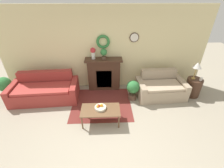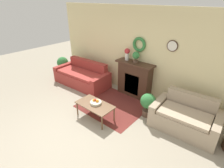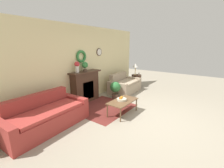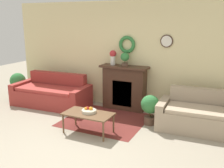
% 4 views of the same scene
% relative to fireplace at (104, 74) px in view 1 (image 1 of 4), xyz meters
% --- Properties ---
extents(ground_plane, '(16.00, 16.00, 0.00)m').
position_rel_fireplace_xyz_m(ground_plane, '(0.02, -2.57, -0.57)').
color(ground_plane, '#9E937F').
extents(floor_rug, '(1.80, 1.63, 0.01)m').
position_rel_fireplace_xyz_m(floor_rug, '(-0.08, -0.92, -0.56)').
color(floor_rug, maroon).
rests_on(floor_rug, ground_plane).
extents(wall_back, '(6.80, 0.15, 2.70)m').
position_rel_fireplace_xyz_m(wall_back, '(0.02, 0.21, 0.79)').
color(wall_back, beige).
rests_on(wall_back, ground_plane).
extents(fireplace, '(1.22, 0.41, 1.12)m').
position_rel_fireplace_xyz_m(fireplace, '(0.00, 0.00, 0.00)').
color(fireplace, '#42281C').
rests_on(fireplace, ground_plane).
extents(couch_left, '(2.09, 1.03, 0.83)m').
position_rel_fireplace_xyz_m(couch_left, '(-1.88, -0.55, -0.27)').
color(couch_left, '#9E332D').
rests_on(couch_left, ground_plane).
extents(loveseat_right, '(1.56, 0.98, 0.81)m').
position_rel_fireplace_xyz_m(loveseat_right, '(1.84, -0.53, -0.27)').
color(loveseat_right, tan).
rests_on(loveseat_right, ground_plane).
extents(coffee_table, '(1.00, 0.53, 0.42)m').
position_rel_fireplace_xyz_m(coffee_table, '(-0.08, -1.67, -0.19)').
color(coffee_table, brown).
rests_on(coffee_table, ground_plane).
extents(fruit_bowl, '(0.29, 0.29, 0.12)m').
position_rel_fireplace_xyz_m(fruit_bowl, '(-0.09, -1.63, -0.11)').
color(fruit_bowl, beige).
rests_on(fruit_bowl, coffee_table).
extents(side_table_by_loveseat, '(0.48, 0.48, 0.61)m').
position_rel_fireplace_xyz_m(side_table_by_loveseat, '(2.93, -0.55, -0.26)').
color(side_table_by_loveseat, '#42281C').
rests_on(side_table_by_loveseat, ground_plane).
extents(table_lamp, '(0.27, 0.27, 0.55)m').
position_rel_fireplace_xyz_m(table_lamp, '(2.87, -0.51, 0.49)').
color(table_lamp, '#B28E42').
rests_on(table_lamp, side_table_by_loveseat).
extents(mug, '(0.08, 0.08, 0.10)m').
position_rel_fireplace_xyz_m(mug, '(3.03, -0.64, 0.09)').
color(mug, silver).
rests_on(mug, side_table_by_loveseat).
extents(vase_on_mantel_left, '(0.17, 0.17, 0.37)m').
position_rel_fireplace_xyz_m(vase_on_mantel_left, '(-0.33, 0.01, 0.77)').
color(vase_on_mantel_left, silver).
rests_on(vase_on_mantel_left, fireplace).
extents(potted_plant_on_mantel, '(0.22, 0.22, 0.33)m').
position_rel_fireplace_xyz_m(potted_plant_on_mantel, '(0.01, -0.01, 0.76)').
color(potted_plant_on_mantel, brown).
rests_on(potted_plant_on_mantel, fireplace).
extents(potted_plant_floor_by_couch, '(0.44, 0.44, 0.75)m').
position_rel_fireplace_xyz_m(potted_plant_floor_by_couch, '(-3.11, -0.50, -0.11)').
color(potted_plant_floor_by_couch, brown).
rests_on(potted_plant_floor_by_couch, ground_plane).
extents(potted_plant_floor_by_loveseat, '(0.41, 0.41, 0.66)m').
position_rel_fireplace_xyz_m(potted_plant_floor_by_loveseat, '(0.90, -0.70, -0.16)').
color(potted_plant_floor_by_loveseat, brown).
rests_on(potted_plant_floor_by_loveseat, ground_plane).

